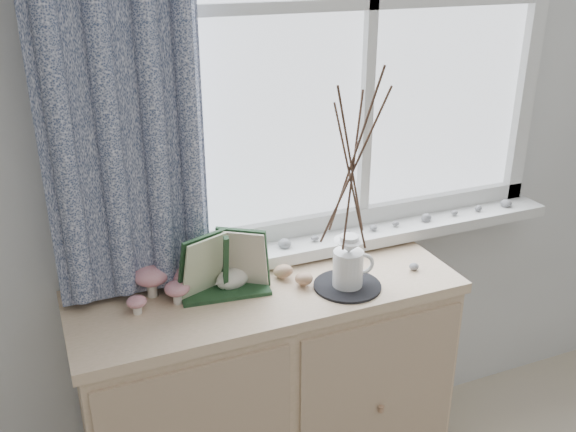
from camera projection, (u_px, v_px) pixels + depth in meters
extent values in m
cube|color=silver|center=(281.00, 121.00, 2.06)|extent=(4.00, 0.04, 2.60)
cube|color=silver|center=(369.00, 3.00, 2.02)|extent=(1.30, 0.01, 1.40)
cube|color=silver|center=(369.00, 234.00, 2.26)|extent=(1.45, 0.16, 0.04)
cube|color=#0B183C|center=(109.00, 8.00, 1.61)|extent=(0.44, 0.06, 1.61)
cube|color=beige|center=(268.00, 403.00, 2.15)|extent=(1.17, 0.43, 0.81)
cube|color=beige|center=(267.00, 292.00, 1.98)|extent=(1.20, 0.45, 0.03)
cube|color=tan|center=(378.00, 421.00, 2.06)|extent=(0.55, 0.01, 0.75)
cylinder|color=white|center=(152.00, 286.00, 1.91)|extent=(0.03, 0.03, 0.07)
ellipsoid|color=#A10518|center=(151.00, 275.00, 1.90)|extent=(0.11, 0.11, 0.06)
cylinder|color=white|center=(178.00, 296.00, 1.88)|extent=(0.03, 0.03, 0.05)
ellipsoid|color=#A10518|center=(177.00, 288.00, 1.87)|extent=(0.08, 0.08, 0.04)
cylinder|color=white|center=(137.00, 308.00, 1.83)|extent=(0.03, 0.03, 0.04)
ellipsoid|color=#A10518|center=(137.00, 302.00, 1.82)|extent=(0.06, 0.06, 0.03)
cylinder|color=white|center=(187.00, 284.00, 1.93)|extent=(0.03, 0.03, 0.06)
ellipsoid|color=#A10518|center=(186.00, 276.00, 1.92)|extent=(0.09, 0.09, 0.05)
ellipsoid|color=tan|center=(304.00, 279.00, 1.97)|extent=(0.05, 0.04, 0.07)
ellipsoid|color=tan|center=(283.00, 271.00, 2.01)|extent=(0.05, 0.04, 0.07)
cylinder|color=black|center=(347.00, 286.00, 1.97)|extent=(0.21, 0.21, 0.01)
cylinder|color=silver|center=(348.00, 268.00, 1.95)|extent=(0.12, 0.12, 0.11)
cone|color=silver|center=(349.00, 246.00, 1.92)|extent=(0.09, 0.09, 0.04)
cylinder|color=silver|center=(349.00, 240.00, 1.91)|extent=(0.06, 0.06, 0.03)
torus|color=silver|center=(363.00, 264.00, 1.97)|extent=(0.07, 0.04, 0.07)
ellipsoid|color=gray|center=(357.00, 282.00, 1.98)|extent=(0.03, 0.03, 0.02)
ellipsoid|color=gray|center=(344.00, 259.00, 2.13)|extent=(0.03, 0.03, 0.02)
ellipsoid|color=gray|center=(414.00, 267.00, 2.07)|extent=(0.03, 0.03, 0.02)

